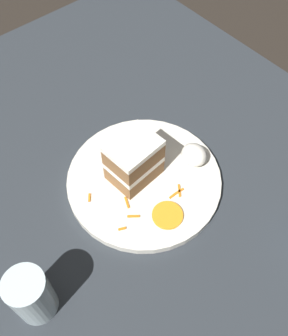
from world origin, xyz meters
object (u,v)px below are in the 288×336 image
cream_dollop (194,155)px  drinking_glass (32,297)px  cake_slice (134,160)px  orange_garnish (168,215)px  plate (144,180)px

cream_dollop → drinking_glass: size_ratio=0.49×
cake_slice → orange_garnish: (-0.11, 0.01, -0.05)m
cream_dollop → orange_garnish: (-0.06, 0.12, -0.02)m
cake_slice → drinking_glass: cake_slice is taller
plate → orange_garnish: (-0.09, 0.02, 0.01)m
plate → cake_slice: (0.02, 0.01, 0.06)m
plate → orange_garnish: 0.09m
cream_dollop → plate: bearing=72.2°
cream_dollop → drinking_glass: drinking_glass is taller
orange_garnish → drinking_glass: 0.27m
cake_slice → cream_dollop: cake_slice is taller
orange_garnish → drinking_glass: bearing=85.5°
cream_dollop → orange_garnish: bearing=115.5°
drinking_glass → cake_slice: bearing=-72.3°
cake_slice → drinking_glass: (-0.09, 0.28, -0.02)m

